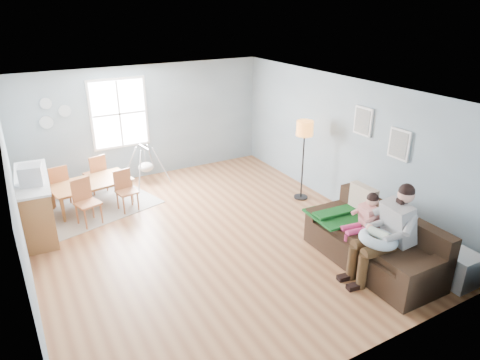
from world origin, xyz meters
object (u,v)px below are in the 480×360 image
chair_sw (85,199)px  counter (36,203)px  toddler (365,216)px  sofa (375,246)px  dining_table (93,194)px  chair_nw (59,183)px  father (388,230)px  monitor (31,175)px  baby_swing (146,166)px  storage_cube (461,270)px  chair_se (125,188)px  chair_ne (97,172)px  floor_lamp (304,135)px

chair_sw → counter: counter is taller
toddler → sofa: bearing=-69.3°
dining_table → chair_nw: bearing=133.5°
sofa → dining_table: (-3.59, 4.47, -0.05)m
father → counter: 6.25m
sofa → counter: 6.14m
monitor → chair_sw: bearing=13.2°
father → monitor: 6.02m
dining_table → baby_swing: 1.60m
toddler → storage_cube: toddler is taller
storage_cube → chair_se: (-3.71, 5.10, 0.21)m
dining_table → monitor: size_ratio=3.82×
dining_table → storage_cube: bearing=-61.3°
chair_ne → counter: bearing=-138.7°
baby_swing → chair_sw: bearing=-139.4°
counter → chair_se: bearing=2.1°
father → counter: father is taller
storage_cube → monitor: size_ratio=1.27×
floor_lamp → chair_nw: 5.28m
father → chair_ne: (-3.19, 5.47, -0.31)m
chair_sw → chair_se: (0.84, 0.23, -0.04)m
storage_cube → toddler: bearing=121.1°
baby_swing → monitor: bearing=-147.2°
father → baby_swing: 5.92m
dining_table → monitor: bearing=-150.6°
chair_ne → floor_lamp: bearing=-33.0°
floor_lamp → dining_table: size_ratio=1.09×
toddler → counter: toddler is taller
chair_se → chair_ne: size_ratio=0.94×
dining_table → sofa: bearing=-60.2°
father → chair_se: (-2.86, 4.34, -0.35)m
monitor → baby_swing: 3.11m
sofa → baby_swing: size_ratio=2.34×
father → chair_ne: 6.34m
chair_se → counter: (-1.68, -0.06, 0.07)m
father → chair_se: bearing=123.4°
chair_nw → counter: size_ratio=0.46×
dining_table → counter: (-1.10, -0.51, 0.27)m
father → baby_swing: (-2.04, 5.54, -0.43)m
toddler → chair_se: 4.81m
floor_lamp → baby_swing: size_ratio=1.76×
father → floor_lamp: (0.65, 2.98, 0.62)m
sofa → dining_table: size_ratio=1.46×
floor_lamp → chair_nw: size_ratio=1.96×
chair_ne → monitor: monitor is taller
dining_table → chair_sw: 0.76m
monitor → storage_cube: bearing=-40.9°
floor_lamp → chair_sw: (-4.35, 1.13, -0.93)m
chair_nw → chair_ne: size_ratio=0.99×
sofa → monitor: monitor is taller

